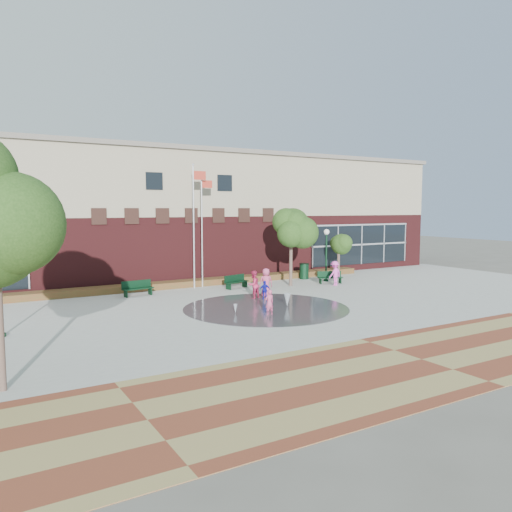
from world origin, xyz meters
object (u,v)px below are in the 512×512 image
bench_left (138,291)px  trash_can (304,271)px  flagpole_right (194,219)px  flagpole_left (202,225)px  child_splash (269,303)px

bench_left → trash_can: bearing=-2.6°
flagpole_right → flagpole_left: bearing=20.9°
flagpole_right → child_splash: size_ratio=6.37×
flagpole_right → trash_can: bearing=-4.4°
trash_can → child_splash: (-8.58, -9.02, 0.04)m
flagpole_left → bench_left: (-4.68, -1.23, -3.74)m
flagpole_left → child_splash: 10.11m
flagpole_left → trash_can: size_ratio=6.34×
flagpole_left → child_splash: bearing=-100.0°
child_splash → trash_can: bearing=-133.2°
bench_left → child_splash: size_ratio=1.49×
trash_can → flagpole_left: bearing=176.7°
flagpole_left → child_splash: size_ratio=5.88×
flagpole_right → child_splash: flagpole_right is taller
flagpole_left → flagpole_right: size_ratio=0.92×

